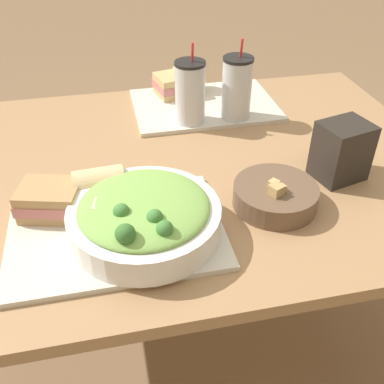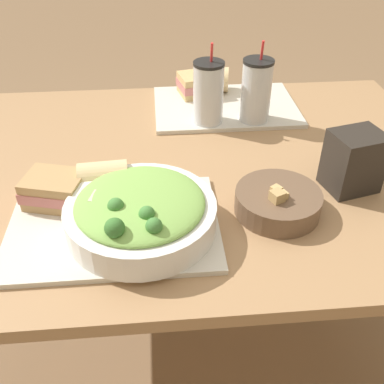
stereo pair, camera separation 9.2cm
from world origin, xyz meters
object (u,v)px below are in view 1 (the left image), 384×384
Objects in this scene: baguette_far at (189,79)px; drink_cup_dark at (190,94)px; soup_bowl at (275,195)px; salad_bowl at (144,216)px; drink_cup_red at (237,90)px; sandwich_near at (51,200)px; chip_bag at (342,151)px; sandwich_far at (175,84)px; baguette_near at (100,185)px.

baguette_far is 0.49× the size of drink_cup_dark.
drink_cup_dark reaches higher than baguette_far.
baguette_far reaches higher than soup_bowl.
salad_bowl is 1.34× the size of drink_cup_dark.
soup_bowl is 0.41m from drink_cup_red.
salad_bowl is at bearing -125.54° from drink_cup_red.
sandwich_near is at bearing -145.50° from drink_cup_red.
chip_bag is at bearing -48.65° from drink_cup_dark.
baguette_near is at bearing -129.24° from sandwich_far.
drink_cup_red is at bearing -55.36° from baguette_near.
drink_cup_red is (0.09, -0.21, 0.04)m from baguette_far.
drink_cup_red is (0.32, 0.44, 0.04)m from salad_bowl.
salad_bowl is at bearing -152.30° from baguette_near.
baguette_near is at bearing 167.27° from soup_bowl.
soup_bowl is 0.37m from baguette_near.
baguette_far is at bearing 100.66° from chip_bag.
chip_bag reaches higher than baguette_near.
salad_bowl reaches higher than soup_bowl.
sandwich_near is at bearing 153.32° from baguette_far.
baguette_far is at bearing 78.67° from drink_cup_dark.
soup_bowl is 0.42m from drink_cup_dark.
salad_bowl is at bearing 179.98° from chip_bag.
chip_bag is (0.19, 0.08, 0.04)m from soup_bowl.
chip_bag is at bearing -95.05° from baguette_near.
baguette_far is at bearing -34.33° from baguette_near.
drink_cup_dark is at bearing 104.22° from soup_bowl.
drink_cup_dark is 0.13m from drink_cup_red.
baguette_far is (0.05, 0.02, 0.01)m from sandwich_far.
sandwich_near is at bearing 150.69° from salad_bowl.
drink_cup_dark is (0.26, 0.32, 0.04)m from baguette_near.
sandwich_near is 0.11m from baguette_near.
baguette_near reaches higher than soup_bowl.
drink_cup_dark is 0.43m from chip_bag.
drink_cup_dark is (0.37, 0.34, 0.05)m from sandwich_near.
baguette_far is (-0.06, 0.61, 0.02)m from soup_bowl.
drink_cup_red is at bearing 0.00° from drink_cup_dark.
sandwich_far is 0.24m from drink_cup_red.
sandwich_near is 1.08× the size of sandwich_far.
salad_bowl is 0.21m from sandwich_near.
sandwich_near is 1.32× the size of baguette_near.
salad_bowl is 0.48m from drink_cup_dark.
drink_cup_dark is (0.18, 0.44, 0.04)m from salad_bowl.
baguette_far is at bearing 9.15° from sandwich_far.
soup_bowl is 1.24× the size of sandwich_near.
chip_bag reaches higher than sandwich_far.
sandwich_near is (-0.47, 0.06, 0.02)m from soup_bowl.
salad_bowl is at bearing 170.66° from baguette_far.
baguette_far is at bearing 70.82° from salad_bowl.
soup_bowl is at bearing -94.27° from drink_cup_red.
sandwich_far is (0.36, 0.53, 0.00)m from sandwich_near.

